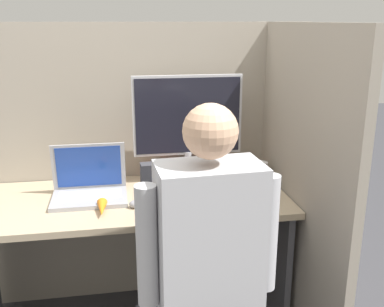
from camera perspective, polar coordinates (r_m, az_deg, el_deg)
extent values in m
cube|color=gray|center=(2.45, -8.39, -1.71)|extent=(2.00, 0.04, 1.51)
cube|color=gray|center=(2.23, 12.33, -3.79)|extent=(0.04, 1.25, 1.51)
cube|color=tan|center=(2.15, -8.04, -5.96)|extent=(1.50, 0.62, 0.03)
cube|color=#4C4C51|center=(2.43, 9.83, -12.56)|extent=(0.03, 0.53, 0.68)
cube|color=red|center=(2.32, -0.51, -2.74)|extent=(0.30, 0.23, 0.07)
cylinder|color=#B2B2B7|center=(2.31, -0.51, -1.74)|extent=(0.22, 0.22, 0.01)
cylinder|color=#B2B2B7|center=(2.29, -0.52, -0.69)|extent=(0.04, 0.04, 0.08)
cube|color=#B2B2B7|center=(2.24, -0.55, 4.87)|extent=(0.55, 0.02, 0.40)
cube|color=black|center=(2.23, -0.50, 4.81)|extent=(0.52, 0.00, 0.37)
cube|color=#99999E|center=(2.14, -12.87, -5.61)|extent=(0.34, 0.23, 0.02)
cube|color=silver|center=(2.16, -12.87, -5.16)|extent=(0.29, 0.13, 0.00)
cube|color=#99999E|center=(2.20, -12.96, -1.61)|extent=(0.34, 0.04, 0.23)
cube|color=#1E3D93|center=(2.19, -12.96, -1.65)|extent=(0.30, 0.03, 0.20)
ellipsoid|color=gray|center=(2.03, -7.17, -6.39)|extent=(0.06, 0.04, 0.04)
cube|color=#2D2D33|center=(2.30, 8.66, -3.43)|extent=(0.04, 0.15, 0.05)
cone|color=orange|center=(1.99, -11.37, -6.87)|extent=(0.05, 0.14, 0.05)
cylinder|color=green|center=(2.07, -11.33, -5.99)|extent=(0.03, 0.02, 0.03)
cube|color=#2D2D33|center=(1.77, 0.87, -9.57)|extent=(0.44, 0.08, 0.56)
cube|color=#B2B2B7|center=(1.50, 2.18, -10.89)|extent=(0.35, 0.22, 0.52)
sphere|color=#D8A884|center=(1.37, 2.35, 2.83)|extent=(0.17, 0.17, 0.17)
cylinder|color=#B2B2B7|center=(1.47, -5.73, -11.69)|extent=(0.07, 0.07, 0.42)
cylinder|color=#B2B2B7|center=(1.56, 9.56, -9.96)|extent=(0.07, 0.07, 0.42)
cylinder|color=white|center=(2.36, 8.61, -2.27)|extent=(0.08, 0.08, 0.10)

